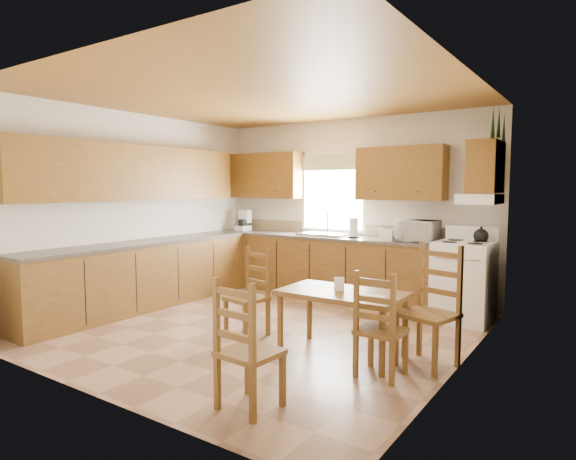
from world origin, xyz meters
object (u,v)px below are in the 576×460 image
Objects in this scene: dining_table at (342,323)px; stove at (464,282)px; chair_far_left at (247,293)px; chair_far_right at (428,307)px; chair_near_right at (381,324)px; microwave at (417,231)px; chair_near_left at (250,344)px.

stove is at bearing 70.22° from dining_table.
stove reaches higher than chair_far_left.
stove is 0.87× the size of chair_far_right.
microwave is at bearing -77.42° from chair_near_right.
chair_far_left is at bearing 179.54° from dining_table.
chair_far_right is at bearing -119.43° from chair_near_right.
microwave reaches higher than chair_near_right.
dining_table is 0.84m from chair_far_right.
stove is 1.04× the size of chair_near_right.
stove is at bearing -93.84° from chair_near_right.
chair_far_right is (0.82, -2.05, -0.51)m from microwave.
stove is at bearing 108.05° from chair_far_right.
chair_near_left is at bearing -88.52° from microwave.
microwave is 2.60m from chair_far_left.
chair_near_right is at bearing -92.52° from stove.
chair_near_right is 0.84× the size of chair_far_right.
stove is at bearing -21.77° from microwave.
chair_far_right is (0.11, -1.74, 0.07)m from stove.
microwave reaches higher than chair_far_right.
chair_near_left is 1.82m from chair_far_left.
stove is 2.06m from dining_table.
chair_near_right is 1.75m from chair_far_left.
chair_near_right is at bearing 3.66° from chair_far_left.
chair_near_left is 1.79m from chair_far_right.
chair_far_right reaches higher than stove.
microwave is at bearing 158.00° from stove.
chair_near_right is 0.97× the size of chair_far_left.
dining_table is at bearing -107.89° from stove.
chair_near_left is at bearing -100.72° from stove.
chair_near_left is at bearing -92.07° from dining_table.
stove is 0.96m from microwave.
chair_near_left is 1.27m from chair_near_right.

